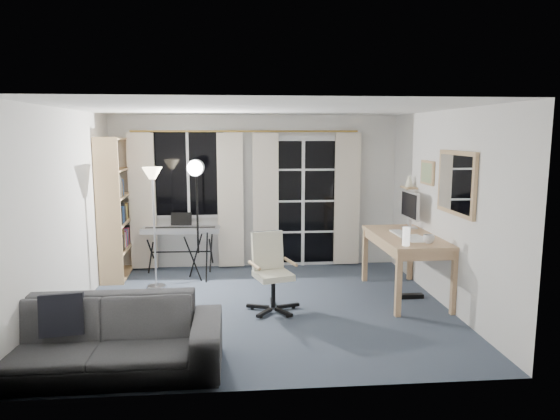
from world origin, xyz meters
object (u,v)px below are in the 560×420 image
object	(u,v)px
desk	(406,243)
monitor	(410,206)
mug	(429,238)
office_chair	(270,264)
bookshelf	(112,212)
torchiere_lamp	(153,191)
keyboard_piano	(181,231)
studio_light	(196,182)
sofa	(95,326)

from	to	relation	value
desk	monitor	xyz separation A→B (m)	(0.20, 0.45, 0.41)
desk	mug	bearing A→B (deg)	-79.55
office_chair	bookshelf	bearing A→B (deg)	127.61
torchiere_lamp	bookshelf	bearing A→B (deg)	138.73
torchiere_lamp	desk	distance (m)	3.43
keyboard_piano	office_chair	distance (m)	2.14
studio_light	desk	xyz separation A→B (m)	(2.75, -0.91, -0.73)
office_chair	sofa	distance (m)	2.24
monitor	mug	world-z (taller)	monitor
desk	torchiere_lamp	bearing A→B (deg)	168.13
studio_light	torchiere_lamp	bearing A→B (deg)	-151.13
torchiere_lamp	sofa	bearing A→B (deg)	-93.08
studio_light	desk	size ratio (longest dim) A/B	1.17
desk	monitor	world-z (taller)	monitor
keyboard_piano	mug	bearing A→B (deg)	-29.82
torchiere_lamp	monitor	xyz separation A→B (m)	(3.51, -0.19, -0.22)
studio_light	desk	bearing A→B (deg)	-14.42
torchiere_lamp	studio_light	bearing A→B (deg)	25.07
studio_light	monitor	size ratio (longest dim) A/B	3.06
office_chair	torchiere_lamp	bearing A→B (deg)	130.62
desk	studio_light	bearing A→B (deg)	160.91
bookshelf	torchiere_lamp	world-z (taller)	bookshelf
keyboard_piano	studio_light	size ratio (longest dim) A/B	0.66
bookshelf	office_chair	size ratio (longest dim) A/B	2.20
studio_light	office_chair	size ratio (longest dim) A/B	1.91
bookshelf	sofa	world-z (taller)	bookshelf
monitor	sofa	world-z (taller)	monitor
keyboard_piano	monitor	distance (m)	3.41
studio_light	monitor	xyz separation A→B (m)	(2.95, -0.46, -0.32)
office_chair	monitor	size ratio (longest dim) A/B	1.60
bookshelf	desk	world-z (taller)	bookshelf
bookshelf	mug	xyz separation A→B (m)	(4.11, -1.75, -0.10)
bookshelf	studio_light	xyz separation A→B (m)	(1.26, -0.35, 0.46)
keyboard_piano	monitor	xyz separation A→B (m)	(3.24, -0.96, 0.48)
office_chair	studio_light	bearing A→B (deg)	111.07
sofa	desk	bearing A→B (deg)	27.45
mug	desk	bearing A→B (deg)	101.31
bookshelf	keyboard_piano	size ratio (longest dim) A/B	1.75
monitor	mug	xyz separation A→B (m)	(-0.10, -0.95, -0.24)
bookshelf	torchiere_lamp	bearing A→B (deg)	-43.68
torchiere_lamp	desk	xyz separation A→B (m)	(3.31, -0.64, -0.63)
keyboard_piano	desk	distance (m)	3.35
torchiere_lamp	office_chair	xyz separation A→B (m)	(1.52, -0.96, -0.79)
bookshelf	mug	bearing A→B (deg)	-25.56
torchiere_lamp	mug	world-z (taller)	torchiere_lamp
studio_light	mug	world-z (taller)	studio_light
bookshelf	mug	world-z (taller)	bookshelf
keyboard_piano	sofa	size ratio (longest dim) A/B	0.54
bookshelf	studio_light	size ratio (longest dim) A/B	1.15
torchiere_lamp	keyboard_piano	bearing A→B (deg)	70.72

